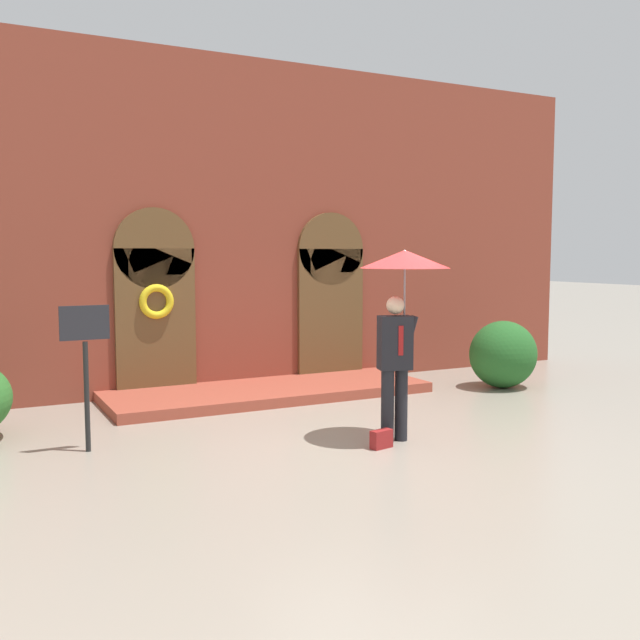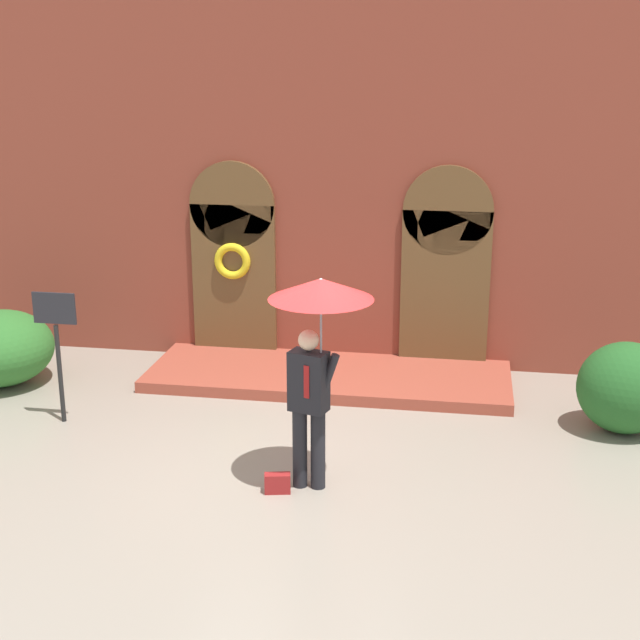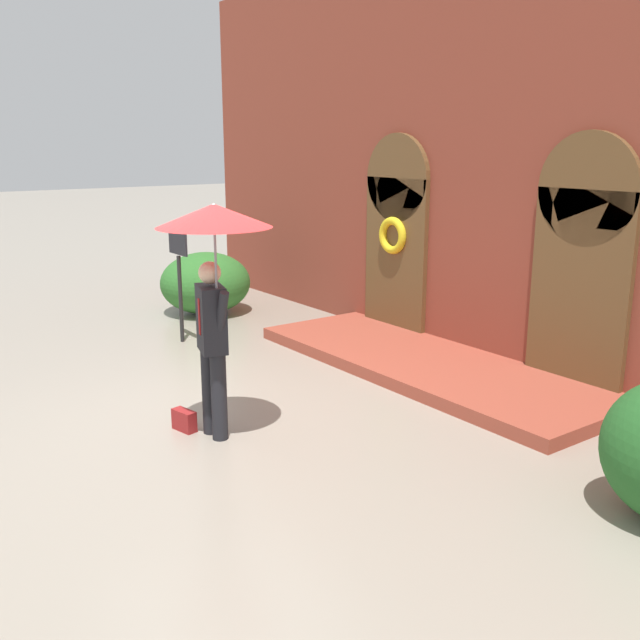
{
  "view_description": "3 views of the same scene",
  "coord_description": "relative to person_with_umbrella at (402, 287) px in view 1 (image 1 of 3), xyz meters",
  "views": [
    {
      "loc": [
        -4.47,
        -7.47,
        2.32
      ],
      "look_at": [
        0.03,
        1.28,
        1.4
      ],
      "focal_mm": 40.0,
      "sensor_mm": 36.0,
      "label": 1
    },
    {
      "loc": [
        1.88,
        -8.91,
        4.56
      ],
      "look_at": [
        0.1,
        1.74,
        1.33
      ],
      "focal_mm": 50.0,
      "sensor_mm": 36.0,
      "label": 2
    },
    {
      "loc": [
        6.42,
        -3.31,
        2.92
      ],
      "look_at": [
        0.28,
        1.14,
        1.02
      ],
      "focal_mm": 40.0,
      "sensor_mm": 36.0,
      "label": 3
    }
  ],
  "objects": [
    {
      "name": "shrub_right",
      "position": [
        3.53,
        2.13,
        -1.33
      ],
      "size": [
        1.2,
        1.08,
        1.16
      ],
      "primitive_type": "ellipsoid",
      "color": "#235B23",
      "rests_on": "ground"
    },
    {
      "name": "sign_post",
      "position": [
        -3.55,
        1.26,
        -0.75
      ],
      "size": [
        0.56,
        0.06,
        1.72
      ],
      "color": "black",
      "rests_on": "ground"
    },
    {
      "name": "person_with_umbrella",
      "position": [
        0.0,
        0.0,
        0.0
      ],
      "size": [
        1.1,
        1.1,
        2.36
      ],
      "color": "black",
      "rests_on": "ground"
    },
    {
      "name": "building_facade",
      "position": [
        -0.4,
        4.35,
        0.77
      ],
      "size": [
        14.0,
        2.3,
        5.6
      ],
      "color": "brown",
      "rests_on": "ground"
    },
    {
      "name": "ground_plane",
      "position": [
        -0.4,
        0.2,
        -1.91
      ],
      "size": [
        80.0,
        80.0,
        0.0
      ],
      "primitive_type": "plane",
      "color": "gray"
    },
    {
      "name": "handbag",
      "position": [
        -0.41,
        -0.2,
        -1.8
      ],
      "size": [
        0.3,
        0.18,
        0.22
      ],
      "primitive_type": "cube",
      "rotation": [
        0.0,
        0.0,
        0.21
      ],
      "color": "maroon",
      "rests_on": "ground"
    }
  ]
}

